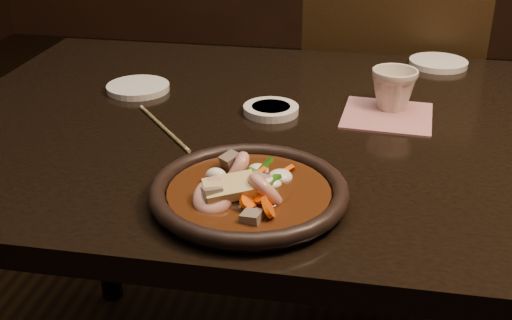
% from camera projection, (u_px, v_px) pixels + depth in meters
% --- Properties ---
extents(table, '(1.60, 0.90, 0.75)m').
position_uv_depth(table, '(376.00, 168.00, 1.16)').
color(table, black).
rests_on(table, floor).
extents(chair, '(0.48, 0.48, 0.98)m').
position_uv_depth(chair, '(386.00, 111.00, 1.78)').
color(chair, black).
rests_on(chair, floor).
extents(plate, '(0.28, 0.28, 0.03)m').
position_uv_depth(plate, '(249.00, 193.00, 0.89)').
color(plate, black).
rests_on(plate, table).
extents(stirfry, '(0.13, 0.18, 0.06)m').
position_uv_depth(stirfry, '(247.00, 189.00, 0.89)').
color(stirfry, '#3B1B0A').
rests_on(stirfry, plate).
extents(soy_dish, '(0.10, 0.10, 0.01)m').
position_uv_depth(soy_dish, '(271.00, 110.00, 1.19)').
color(soy_dish, white).
rests_on(soy_dish, table).
extents(saucer_left, '(0.13, 0.13, 0.01)m').
position_uv_depth(saucer_left, '(138.00, 88.00, 1.29)').
color(saucer_left, white).
rests_on(saucer_left, table).
extents(saucer_right, '(0.13, 0.13, 0.01)m').
position_uv_depth(saucer_right, '(438.00, 63.00, 1.44)').
color(saucer_right, white).
rests_on(saucer_right, table).
extents(tea_cup, '(0.10, 0.10, 0.09)m').
position_uv_depth(tea_cup, '(394.00, 89.00, 1.18)').
color(tea_cup, beige).
rests_on(tea_cup, table).
extents(chopsticks, '(0.15, 0.18, 0.01)m').
position_uv_depth(chopsticks, '(163.00, 127.00, 1.12)').
color(chopsticks, tan).
rests_on(chopsticks, table).
extents(napkin, '(0.17, 0.17, 0.00)m').
position_uv_depth(napkin, '(387.00, 116.00, 1.17)').
color(napkin, '#AF6B6C').
rests_on(napkin, table).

